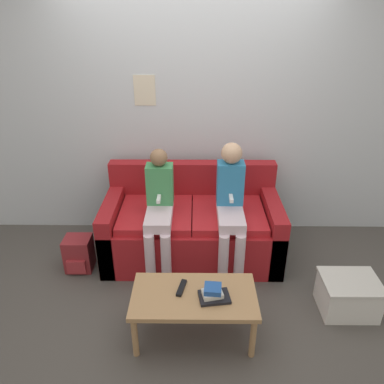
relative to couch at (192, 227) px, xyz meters
name	(u,v)px	position (x,y,z in m)	size (l,w,h in m)	color
ground_plane	(192,288)	(0.00, -0.54, -0.30)	(10.00, 10.00, 0.00)	#4C4742
wall_back	(193,112)	(0.00, 0.52, 1.00)	(8.00, 0.06, 2.60)	silver
couch	(192,227)	(0.00, 0.00, 0.00)	(1.66, 0.85, 0.85)	maroon
coffee_table	(194,299)	(0.02, -1.05, 0.04)	(0.90, 0.48, 0.38)	#AD7F51
person_left	(159,207)	(-0.29, -0.20, 0.33)	(0.24, 0.58, 1.13)	silver
person_right	(231,202)	(0.34, -0.19, 0.38)	(0.24, 0.58, 1.18)	silver
tv_remote	(182,288)	(-0.07, -0.99, 0.10)	(0.08, 0.17, 0.02)	black
book_stack	(213,294)	(0.16, -1.08, 0.13)	(0.24, 0.18, 0.10)	black
storage_box	(348,295)	(1.27, -0.79, -0.15)	(0.45, 0.37, 0.30)	silver
backpack	(79,254)	(-1.06, -0.27, -0.13)	(0.24, 0.24, 0.33)	maroon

